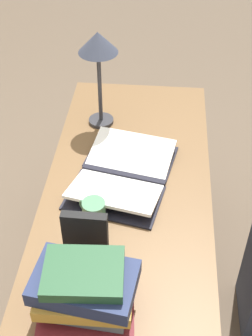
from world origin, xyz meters
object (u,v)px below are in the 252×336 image
Objects in this scene: book_stack_tall at (85,292)px; book_standing_upright at (86,239)px; open_book at (124,174)px; reading_lamp at (98,50)px; coffee_mug at (94,211)px.

book_standing_upright is (0.19, 0.03, 0.01)m from book_stack_tall.
book_standing_upright is (-0.42, 0.08, 0.09)m from open_book.
book_standing_upright is 0.50× the size of reading_lamp.
book_standing_upright reaches higher than open_book.
book_stack_tall is 0.38m from coffee_mug.
reading_lamp reaches higher than coffee_mug.
book_stack_tall reaches higher than coffee_mug.
reading_lamp is at bearing 32.36° from open_book.
coffee_mug is (0.38, 0.03, -0.06)m from book_stack_tall.
open_book is 1.73× the size of book_stack_tall.
open_book is at bearing -10.29° from book_standing_upright.
reading_lamp is (0.99, 0.08, 0.26)m from book_stack_tall.
book_stack_tall is 1.03m from reading_lamp.
reading_lamp reaches higher than book_stack_tall.
book_standing_upright is 0.84m from reading_lamp.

